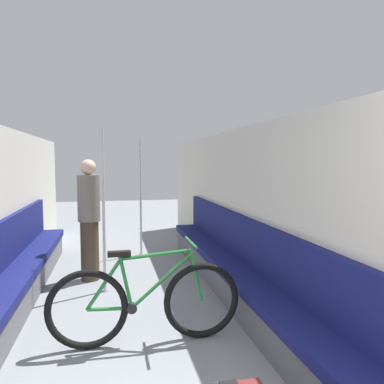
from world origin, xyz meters
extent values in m
cube|color=beige|center=(1.48, 3.38, 1.03)|extent=(0.10, 9.96, 2.06)
cube|color=#5B5B60|center=(-1.22, 3.56, 0.16)|extent=(0.34, 5.40, 0.32)
cube|color=navy|center=(-1.22, 3.56, 0.37)|extent=(0.40, 5.40, 0.10)
cube|color=#5B5B60|center=(1.22, 3.56, 0.16)|extent=(0.34, 5.40, 0.32)
cube|color=navy|center=(1.22, 3.56, 0.37)|extent=(0.40, 5.40, 0.10)
cube|color=navy|center=(1.39, 3.56, 0.69)|extent=(0.07, 5.40, 0.54)
torus|color=black|center=(-0.40, 2.58, 0.35)|extent=(0.71, 0.06, 0.71)
torus|color=black|center=(0.62, 2.58, 0.35)|extent=(0.71, 0.06, 0.71)
cylinder|color=#237533|center=(-0.21, 2.58, 0.34)|extent=(0.38, 0.03, 0.05)
cylinder|color=#237533|center=(-0.26, 2.58, 0.56)|extent=(0.31, 0.03, 0.43)
cylinder|color=#237533|center=(-0.07, 2.58, 0.58)|extent=(0.13, 0.03, 0.50)
cylinder|color=#237533|center=(0.25, 2.58, 0.56)|extent=(0.56, 0.03, 0.48)
cylinder|color=#237533|center=(0.20, 2.58, 0.81)|extent=(0.64, 0.03, 0.08)
cylinder|color=#237533|center=(0.57, 2.58, 0.58)|extent=(0.13, 0.03, 0.46)
cylinder|color=black|center=(-0.02, 2.58, 0.34)|extent=(0.09, 0.06, 0.09)
cube|color=black|center=(-0.12, 2.58, 0.83)|extent=(0.20, 0.07, 0.04)
cylinder|color=#237533|center=(0.52, 2.58, 0.90)|extent=(0.02, 0.46, 0.02)
cylinder|color=gray|center=(0.32, 5.80, 0.01)|extent=(0.08, 0.08, 0.01)
cylinder|color=silver|center=(0.32, 5.80, 1.02)|extent=(0.04, 0.04, 2.04)
cylinder|color=gray|center=(-0.27, 4.03, 0.01)|extent=(0.08, 0.08, 0.01)
cylinder|color=silver|center=(-0.27, 4.03, 1.02)|extent=(0.04, 0.04, 2.04)
cylinder|color=#473828|center=(-0.48, 4.56, 0.41)|extent=(0.25, 0.25, 0.82)
cylinder|color=#756B5B|center=(-0.48, 4.56, 1.13)|extent=(0.30, 0.30, 0.63)
sphere|color=beige|center=(-0.48, 4.56, 1.55)|extent=(0.21, 0.21, 0.21)
camera|label=1|loc=(-0.18, -0.68, 1.63)|focal=35.00mm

